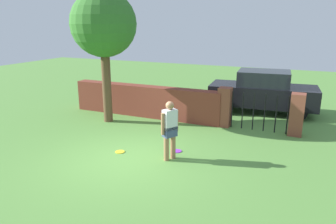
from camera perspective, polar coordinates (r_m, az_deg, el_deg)
The scene contains 8 objects.
ground_plane at distance 8.86m, azimuth -7.17°, elevation -8.32°, with size 40.00×40.00×0.00m, color #568C3D.
brick_wall at distance 12.58m, azimuth -4.07°, elevation 1.96°, with size 6.13×0.50×1.21m, color brown.
tree at distance 11.72m, azimuth -11.44°, elevation 14.93°, with size 2.31×2.31×4.69m.
person at distance 8.45m, azimuth 0.32°, elevation -2.86°, with size 0.37×0.48×1.62m.
fence_gate at distance 11.25m, azimuth 15.95°, elevation 0.22°, with size 2.83×0.44×1.40m.
car at distance 13.60m, azimuth 16.55°, elevation 3.49°, with size 4.33×2.21×1.72m.
frisbee_yellow at distance 9.33m, azimuth -8.58°, elevation -7.03°, with size 0.27×0.27×0.02m, color yellow.
frisbee_purple at distance 9.28m, azimuth 1.61°, elevation -6.98°, with size 0.27×0.27×0.02m, color purple.
Camera 1 is at (4.24, -6.90, 3.59)m, focal length 34.14 mm.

